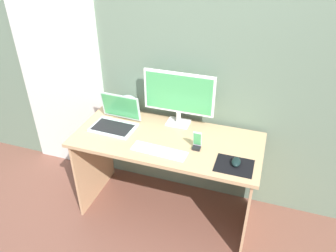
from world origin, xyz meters
name	(u,v)px	position (x,y,z in m)	size (l,w,h in m)	color
ground_plane	(167,209)	(0.00, 0.00, 0.00)	(8.00, 8.00, 0.00)	brown
wall_back	(183,56)	(0.00, 0.37, 1.25)	(6.00, 0.04, 2.50)	slate
door_left	(59,69)	(-1.11, 0.34, 1.01)	(0.82, 0.02, 2.02)	white
desk	(167,155)	(0.00, 0.00, 0.58)	(1.40, 0.63, 0.74)	tan
monitor	(179,96)	(0.02, 0.23, 0.98)	(0.55, 0.14, 0.43)	white
laptop	(116,120)	(-0.44, 0.04, 0.79)	(0.34, 0.28, 0.24)	silver
fishbowl	(128,106)	(-0.42, 0.23, 0.82)	(0.18, 0.18, 0.18)	silver
keyboard_external	(159,151)	(0.00, -0.17, 0.74)	(0.40, 0.11, 0.01)	white
mousepad	(234,166)	(0.52, -0.16, 0.74)	(0.25, 0.20, 0.00)	black
mouse	(236,162)	(0.53, -0.14, 0.76)	(0.06, 0.10, 0.04)	black
phone_in_dock	(197,143)	(0.24, -0.05, 0.79)	(0.06, 0.05, 0.14)	black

